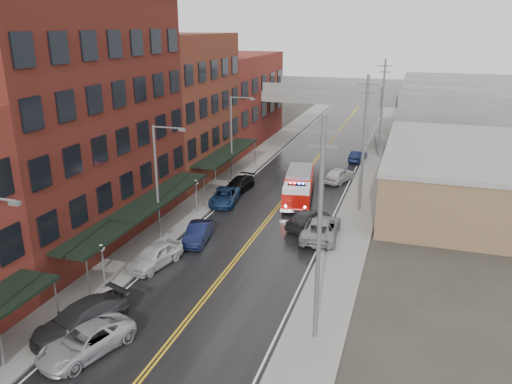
% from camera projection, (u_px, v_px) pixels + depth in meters
% --- Properties ---
extents(road, '(11.00, 160.00, 0.02)m').
position_uv_depth(road, '(266.00, 222.00, 42.27)').
color(road, black).
rests_on(road, ground).
extents(sidewalk_left, '(3.00, 160.00, 0.15)m').
position_uv_depth(sidewalk_left, '(188.00, 212.00, 44.37)').
color(sidewalk_left, slate).
rests_on(sidewalk_left, ground).
extents(sidewalk_right, '(3.00, 160.00, 0.15)m').
position_uv_depth(sidewalk_right, '(353.00, 231.00, 40.14)').
color(sidewalk_right, slate).
rests_on(sidewalk_right, ground).
extents(curb_left, '(0.30, 160.00, 0.15)m').
position_uv_depth(curb_left, '(205.00, 214.00, 43.89)').
color(curb_left, gray).
rests_on(curb_left, ground).
extents(curb_right, '(0.30, 160.00, 0.15)m').
position_uv_depth(curb_right, '(333.00, 229.00, 40.62)').
color(curb_right, gray).
rests_on(curb_right, ground).
extents(brick_building_b, '(9.00, 20.00, 18.00)m').
position_uv_depth(brick_building_b, '(68.00, 123.00, 36.93)').
color(brick_building_b, '#511E15').
rests_on(brick_building_b, ground).
extents(brick_building_c, '(9.00, 15.00, 15.00)m').
position_uv_depth(brick_building_c, '(176.00, 107.00, 53.20)').
color(brick_building_c, brown).
rests_on(brick_building_c, ground).
extents(brick_building_far, '(9.00, 20.00, 12.00)m').
position_uv_depth(brick_building_far, '(233.00, 99.00, 69.47)').
color(brick_building_far, maroon).
rests_on(brick_building_far, ground).
extents(tan_building, '(14.00, 22.00, 5.00)m').
position_uv_depth(tan_building, '(464.00, 178.00, 45.87)').
color(tan_building, brown).
rests_on(tan_building, ground).
extents(right_far_block, '(18.00, 30.00, 8.00)m').
position_uv_depth(right_far_block, '(465.00, 111.00, 71.87)').
color(right_far_block, slate).
rests_on(right_far_block, ground).
extents(awning_1, '(2.60, 18.00, 3.09)m').
position_uv_depth(awning_1, '(143.00, 207.00, 37.17)').
color(awning_1, black).
rests_on(awning_1, ground).
extents(awning_2, '(2.60, 13.00, 3.09)m').
position_uv_depth(awning_2, '(227.00, 152.00, 52.96)').
color(awning_2, black).
rests_on(awning_2, ground).
extents(globe_lamp_1, '(0.44, 0.44, 3.12)m').
position_uv_depth(globe_lamp_1, '(102.00, 257.00, 30.76)').
color(globe_lamp_1, '#59595B').
rests_on(globe_lamp_1, ground).
extents(globe_lamp_2, '(0.44, 0.44, 3.12)m').
position_uv_depth(globe_lamp_2, '(196.00, 189.00, 43.39)').
color(globe_lamp_2, '#59595B').
rests_on(globe_lamp_2, ground).
extents(street_lamp_1, '(2.64, 0.22, 9.00)m').
position_uv_depth(street_lamp_1, '(159.00, 176.00, 37.10)').
color(street_lamp_1, '#59595B').
rests_on(street_lamp_1, ground).
extents(street_lamp_2, '(2.64, 0.22, 9.00)m').
position_uv_depth(street_lamp_2, '(234.00, 133.00, 51.53)').
color(street_lamp_2, '#59595B').
rests_on(street_lamp_2, ground).
extents(utility_pole_0, '(1.80, 0.24, 12.00)m').
position_uv_depth(utility_pole_0, '(319.00, 229.00, 24.64)').
color(utility_pole_0, '#59595B').
rests_on(utility_pole_0, ground).
extents(utility_pole_1, '(1.80, 0.24, 12.00)m').
position_uv_depth(utility_pole_1, '(364.00, 142.00, 42.69)').
color(utility_pole_1, '#59595B').
rests_on(utility_pole_1, ground).
extents(utility_pole_2, '(1.80, 0.24, 12.00)m').
position_uv_depth(utility_pole_2, '(382.00, 107.00, 60.73)').
color(utility_pole_2, '#59595B').
rests_on(utility_pole_2, ground).
extents(overpass, '(40.00, 10.00, 7.50)m').
position_uv_depth(overpass, '(332.00, 99.00, 69.23)').
color(overpass, slate).
rests_on(overpass, ground).
extents(fire_truck, '(4.08, 8.11, 2.85)m').
position_uv_depth(fire_truck, '(299.00, 186.00, 46.58)').
color(fire_truck, '#A10C07').
rests_on(fire_truck, ground).
extents(parked_car_left_2, '(3.82, 5.53, 1.40)m').
position_uv_depth(parked_car_left_2, '(86.00, 341.00, 25.23)').
color(parked_car_left_2, '#A2A4AA').
rests_on(parked_car_left_2, ground).
extents(parked_car_left_3, '(3.89, 5.97, 1.61)m').
position_uv_depth(parked_car_left_3, '(81.00, 319.00, 26.95)').
color(parked_car_left_3, '#29292C').
rests_on(parked_car_left_3, ground).
extents(parked_car_left_4, '(2.75, 4.84, 1.55)m').
position_uv_depth(parked_car_left_4, '(155.00, 256.00, 34.38)').
color(parked_car_left_4, silver).
rests_on(parked_car_left_4, ground).
extents(parked_car_left_5, '(2.15, 4.50, 1.42)m').
position_uv_depth(parked_car_left_5, '(198.00, 233.00, 38.23)').
color(parked_car_left_5, black).
rests_on(parked_car_left_5, ground).
extents(parked_car_left_6, '(3.00, 5.22, 1.37)m').
position_uv_depth(parked_car_left_6, '(225.00, 197.00, 46.39)').
color(parked_car_left_6, navy).
rests_on(parked_car_left_6, ground).
extents(parked_car_left_7, '(2.36, 4.81, 1.35)m').
position_uv_depth(parked_car_left_7, '(239.00, 184.00, 49.97)').
color(parked_car_left_7, black).
rests_on(parked_car_left_7, ground).
extents(parked_car_right_0, '(3.04, 6.03, 1.64)m').
position_uv_depth(parked_car_right_0, '(321.00, 228.00, 38.95)').
color(parked_car_right_0, gray).
rests_on(parked_car_right_0, ground).
extents(parked_car_right_1, '(3.55, 5.33, 1.43)m').
position_uv_depth(parked_car_right_1, '(308.00, 219.00, 41.04)').
color(parked_car_right_1, '#272729').
rests_on(parked_car_right_1, ground).
extents(parked_car_right_2, '(3.16, 4.89, 1.55)m').
position_uv_depth(parked_car_right_2, '(339.00, 175.00, 52.75)').
color(parked_car_right_2, silver).
rests_on(parked_car_right_2, ground).
extents(parked_car_right_3, '(1.89, 4.25, 1.36)m').
position_uv_depth(parked_car_right_3, '(358.00, 156.00, 60.64)').
color(parked_car_right_3, black).
rests_on(parked_car_right_3, ground).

